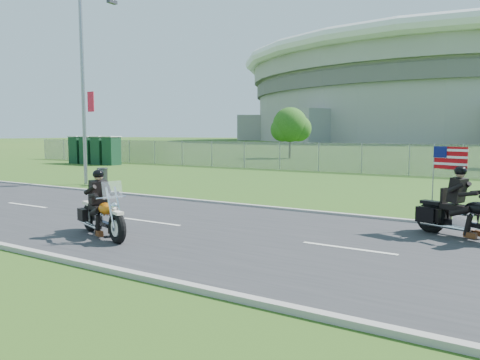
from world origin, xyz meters
The scene contains 15 objects.
ground centered at (0.00, 0.00, 0.00)m, with size 420.00×420.00×0.00m, color #1F4C18.
road centered at (0.00, 0.00, 0.02)m, with size 120.00×8.00×0.04m, color #28282B.
curb_north centered at (0.00, 4.05, 0.05)m, with size 120.00×0.18×0.12m, color #9E9B93.
curb_south centered at (0.00, -4.05, 0.05)m, with size 120.00×0.18×0.12m, color #9E9B93.
fence centered at (-5.00, 20.00, 1.00)m, with size 60.00×0.03×2.00m, color gray.
stadium centered at (-20.00, 170.00, 15.58)m, with size 140.40×140.40×29.20m.
streetlight centered at (-11.98, 6.22, 5.64)m, with size 0.90×2.46×10.00m.
porta_toilet_a centered at (-22.00, 17.00, 1.15)m, with size 1.10×1.10×2.30m, color #10341E.
porta_toilet_b centered at (-23.40, 17.00, 1.15)m, with size 1.10×1.10×2.30m, color #10341E.
porta_toilet_c centered at (-24.80, 17.00, 1.15)m, with size 1.10×1.10×2.30m, color #10341E.
porta_toilet_d centered at (-26.20, 17.00, 1.15)m, with size 1.10×1.10×2.30m, color #10341E.
tree_fence_mid centered at (-13.95, 34.04, 3.30)m, with size 3.96×3.69×5.30m.
motorcycle_lead centered at (-1.72, -2.06, 0.55)m, with size 2.48×1.22×1.74m.
motorcycle_follow centered at (6.13, 2.55, 0.63)m, with size 2.64×1.35×2.29m.
trash_can centered at (-10.95, 6.17, 0.43)m, with size 0.50×0.50×0.86m, color #3D3D42.
Camera 1 is at (7.40, -10.10, 2.64)m, focal length 35.00 mm.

